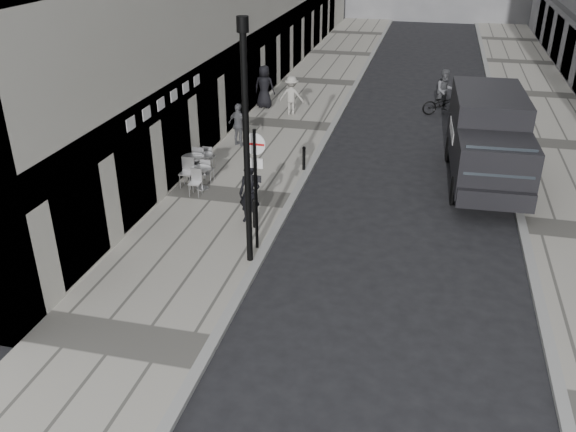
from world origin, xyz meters
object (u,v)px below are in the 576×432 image
at_px(panel_van, 488,136).
at_px(walking_man, 250,194).
at_px(cyclist, 444,97).
at_px(lamppost, 246,135).
at_px(sign_post, 255,174).

bearing_deg(panel_van, walking_man, -145.95).
bearing_deg(cyclist, panel_van, -97.83).
distance_m(panel_van, cyclist, 7.79).
distance_m(lamppost, cyclist, 15.81).
distance_m(sign_post, panel_van, 9.02).
xyz_separation_m(walking_man, sign_post, (0.63, -1.45, 1.28)).
xyz_separation_m(walking_man, cyclist, (5.40, 12.68, -0.20)).
xyz_separation_m(walking_man, lamppost, (0.63, -2.13, 2.55)).
bearing_deg(cyclist, walking_man, -131.48).
height_order(sign_post, lamppost, lamppost).
height_order(lamppost, panel_van, lamppost).
distance_m(sign_post, lamppost, 1.44).
bearing_deg(sign_post, walking_man, 115.81).
xyz_separation_m(panel_van, cyclist, (-1.43, 7.61, -0.84)).
relative_size(sign_post, lamppost, 0.55).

